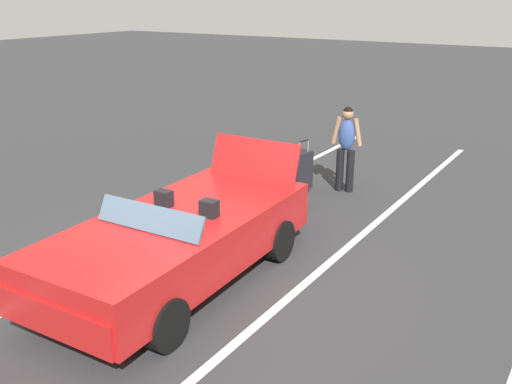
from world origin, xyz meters
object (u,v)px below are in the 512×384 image
(suitcase_large_black, at_px, (300,171))
(suitcase_small_carryon, at_px, (264,203))
(convertible_car, at_px, (168,247))
(traveler_person, at_px, (346,144))
(duffel_bag, at_px, (299,198))
(suitcase_medium_bright, at_px, (283,209))

(suitcase_large_black, bearing_deg, suitcase_small_carryon, 107.01)
(convertible_car, relative_size, traveler_person, 2.55)
(suitcase_small_carryon, bearing_deg, traveler_person, -130.84)
(suitcase_small_carryon, height_order, duffel_bag, suitcase_small_carryon)
(suitcase_medium_bright, height_order, suitcase_small_carryon, suitcase_medium_bright)
(duffel_bag, bearing_deg, convertible_car, 0.68)
(convertible_car, xyz_separation_m, suitcase_medium_bright, (-2.60, 0.19, -0.28))
(suitcase_small_carryon, bearing_deg, duffel_bag, -133.59)
(suitcase_medium_bright, bearing_deg, convertible_car, -119.63)
(convertible_car, relative_size, suitcase_medium_bright, 4.56)
(suitcase_medium_bright, xyz_separation_m, duffel_bag, (-0.97, -0.23, -0.15))
(convertible_car, height_order, suitcase_large_black, convertible_car)
(convertible_car, height_order, suitcase_medium_bright, convertible_car)
(convertible_car, bearing_deg, traveler_person, 174.52)
(suitcase_medium_bright, bearing_deg, suitcase_small_carryon, 132.19)
(suitcase_small_carryon, bearing_deg, suitcase_medium_bright, 133.25)
(duffel_bag, bearing_deg, traveler_person, 165.41)
(suitcase_small_carryon, height_order, traveler_person, traveler_person)
(suitcase_medium_bright, distance_m, suitcase_small_carryon, 0.54)
(suitcase_medium_bright, distance_m, duffel_bag, 1.01)
(suitcase_medium_bright, bearing_deg, traveler_person, 62.02)
(convertible_car, height_order, traveler_person, traveler_person)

